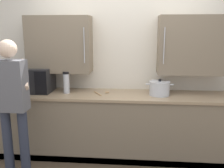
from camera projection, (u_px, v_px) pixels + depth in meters
back_wall_tiled at (124, 54)px, 3.56m from camera, size 4.19×0.44×2.72m
counter_unit at (123, 125)px, 3.48m from camera, size 3.53×0.63×0.90m
microwave_oven at (29, 80)px, 3.49m from camera, size 0.59×0.81×0.34m
wooden_spoon at (102, 93)px, 3.42m from camera, size 0.23×0.21×0.02m
thermos_flask at (66, 82)px, 3.42m from camera, size 0.09×0.09×0.30m
stock_pot at (159, 88)px, 3.32m from camera, size 0.37×0.27×0.22m
person_figure at (12, 99)px, 2.80m from camera, size 0.44×0.55×1.66m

